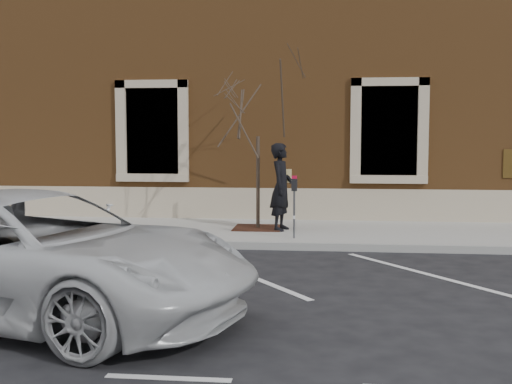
# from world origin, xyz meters

# --- Properties ---
(ground) EXTENTS (120.00, 120.00, 0.00)m
(ground) POSITION_xyz_m (0.00, 0.00, 0.00)
(ground) COLOR #28282B
(ground) RESTS_ON ground
(sidewalk_near) EXTENTS (40.00, 3.50, 0.15)m
(sidewalk_near) POSITION_xyz_m (0.00, 1.75, 0.07)
(sidewalk_near) COLOR #B0AEA5
(sidewalk_near) RESTS_ON ground
(curb_near) EXTENTS (40.00, 0.12, 0.15)m
(curb_near) POSITION_xyz_m (0.00, -0.05, 0.07)
(curb_near) COLOR #9E9E99
(curb_near) RESTS_ON ground
(parking_stripes) EXTENTS (28.00, 4.40, 0.01)m
(parking_stripes) POSITION_xyz_m (0.00, -2.20, 0.00)
(parking_stripes) COLOR silver
(parking_stripes) RESTS_ON ground
(building_civic) EXTENTS (40.00, 8.62, 8.00)m
(building_civic) POSITION_xyz_m (0.00, 7.74, 4.00)
(building_civic) COLOR brown
(building_civic) RESTS_ON ground
(man) EXTENTS (0.61, 0.80, 1.96)m
(man) POSITION_xyz_m (0.46, 1.62, 1.13)
(man) COLOR black
(man) RESTS_ON sidewalk_near
(parking_meter) EXTENTS (0.12, 0.09, 1.30)m
(parking_meter) POSITION_xyz_m (0.81, 0.51, 1.05)
(parking_meter) COLOR #595B60
(parking_meter) RESTS_ON sidewalk_near
(tree_grate) EXTENTS (1.09, 1.09, 0.03)m
(tree_grate) POSITION_xyz_m (-0.09, 1.86, 0.16)
(tree_grate) COLOR #3A1A12
(tree_grate) RESTS_ON sidewalk_near
(sapling) EXTENTS (2.31, 2.31, 3.84)m
(sapling) POSITION_xyz_m (-0.09, 1.86, 2.84)
(sapling) COLOR #3F3526
(sapling) RESTS_ON sidewalk_near
(white_truck) EXTENTS (6.20, 4.05, 1.59)m
(white_truck) POSITION_xyz_m (-2.18, -5.16, 0.79)
(white_truck) COLOR silver
(white_truck) RESTS_ON ground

